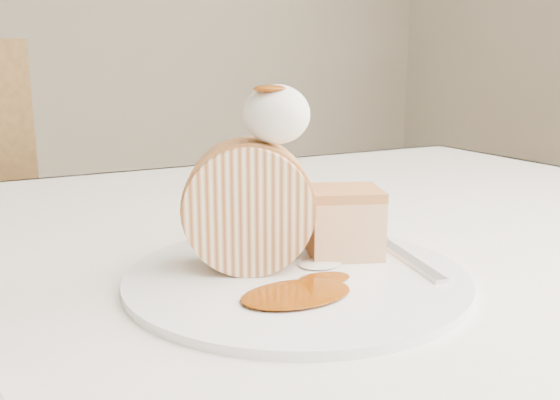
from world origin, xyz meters
TOP-DOWN VIEW (x-y plane):
  - table at (0.00, 0.20)m, footprint 1.40×0.90m
  - plate at (0.03, 0.07)m, footprint 0.36×0.36m
  - roulade_slice at (0.00, 0.10)m, footprint 0.12×0.10m
  - cake_chunk at (0.09, 0.10)m, footprint 0.08×0.08m
  - whipped_cream at (0.02, 0.09)m, footprint 0.05×0.05m
  - caramel_drizzle at (0.01, 0.09)m, footprint 0.03×0.02m
  - caramel_pool at (0.01, 0.03)m, footprint 0.10×0.08m
  - fork at (0.13, 0.05)m, footprint 0.06×0.17m

SIDE VIEW (x-z plane):
  - table at x=0.00m, z-range 0.29..1.04m
  - plate at x=0.03m, z-range 0.75..0.76m
  - fork at x=0.13m, z-range 0.76..0.76m
  - caramel_pool at x=0.01m, z-range 0.76..0.76m
  - cake_chunk at x=0.09m, z-range 0.76..0.81m
  - roulade_slice at x=0.00m, z-range 0.76..0.86m
  - whipped_cream at x=0.02m, z-range 0.86..0.91m
  - caramel_drizzle at x=0.01m, z-range 0.91..0.91m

